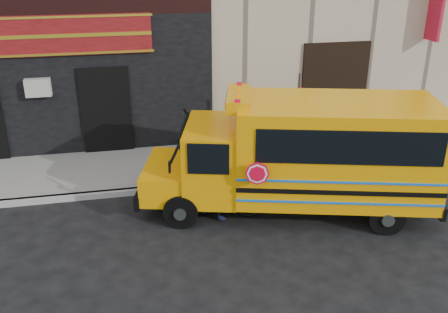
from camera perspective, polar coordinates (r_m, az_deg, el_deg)
ground at (r=11.24m, az=3.78°, el=-9.09°), size 120.00×120.00×0.00m
curb at (r=13.40m, az=0.89°, el=-2.98°), size 40.00×0.20×0.15m
sidewalk at (r=14.73m, az=-0.37°, el=-0.44°), size 40.00×3.00×0.15m
school_bus at (r=11.75m, az=9.31°, el=0.45°), size 7.21×3.84×2.92m
sign_pole at (r=13.97m, az=8.39°, el=4.44°), size 0.06×0.24×2.79m
bicycle at (r=11.71m, az=0.20°, el=-4.63°), size 1.81×1.00×1.05m
cyclist at (r=11.49m, az=-0.17°, el=-2.79°), size 0.68×0.82×1.92m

